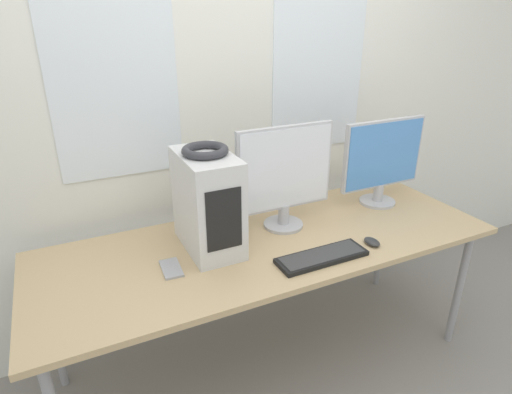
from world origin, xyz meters
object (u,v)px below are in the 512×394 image
object	(u,v)px
headphones	(205,150)
keyboard	(322,257)
cell_phone	(171,268)
monitor_main	(285,175)
mouse	(372,242)
pc_tower	(208,202)
monitor_right_near	(382,160)

from	to	relation	value
headphones	keyboard	world-z (taller)	headphones
keyboard	cell_phone	world-z (taller)	keyboard
headphones	cell_phone	world-z (taller)	headphones
monitor_main	mouse	xyz separation A→B (m)	(0.28, -0.34, -0.26)
pc_tower	monitor_main	world-z (taller)	monitor_main
mouse	monitor_right_near	bearing A→B (deg)	46.62
pc_tower	monitor_right_near	size ratio (longest dim) A/B	0.87
pc_tower	headphones	xyz separation A→B (m)	(0.00, 0.00, 0.24)
monitor_main	keyboard	bearing A→B (deg)	-90.48
pc_tower	mouse	distance (m)	0.78
monitor_main	monitor_right_near	world-z (taller)	monitor_main
monitor_main	monitor_right_near	xyz separation A→B (m)	(0.62, 0.02, -0.02)
monitor_right_near	mouse	distance (m)	0.55
keyboard	pc_tower	bearing A→B (deg)	141.62
headphones	mouse	size ratio (longest dim) A/B	2.21
pc_tower	mouse	world-z (taller)	pc_tower
monitor_right_near	cell_phone	size ratio (longest dim) A/B	3.28
headphones	monitor_main	size ratio (longest dim) A/B	0.39
monitor_main	keyboard	world-z (taller)	monitor_main
monitor_main	pc_tower	bearing A→B (deg)	-175.79
pc_tower	cell_phone	xyz separation A→B (m)	(-0.21, -0.11, -0.22)
monitor_right_near	monitor_main	bearing A→B (deg)	-178.54
keyboard	cell_phone	bearing A→B (deg)	161.51
monitor_main	keyboard	distance (m)	0.44
mouse	cell_phone	bearing A→B (deg)	167.37
mouse	cell_phone	size ratio (longest dim) A/B	0.58
headphones	keyboard	distance (m)	0.68
pc_tower	keyboard	size ratio (longest dim) A/B	1.07
monitor_main	mouse	bearing A→B (deg)	-51.01
pc_tower	monitor_right_near	world-z (taller)	monitor_right_near
pc_tower	headphones	size ratio (longest dim) A/B	2.24
pc_tower	keyboard	distance (m)	0.56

